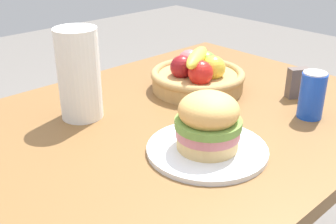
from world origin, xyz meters
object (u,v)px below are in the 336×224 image
Objects in this scene: fruit_basket at (198,75)px; napkin_holder at (297,83)px; sandwich at (208,122)px; plate at (207,149)px; paper_towel_roll at (79,74)px; soda_can at (312,95)px.

fruit_basket is 3.22× the size of napkin_holder.
napkin_holder is (0.43, 0.03, -0.03)m from sandwich.
plate is 0.44m from napkin_holder.
plate is 0.38m from fruit_basket.
plate is at bearing -145.73° from napkin_holder.
paper_towel_roll reaches higher than napkin_holder.
napkin_holder is (0.54, -0.32, -0.07)m from paper_towel_roll.
soda_can is at bearing -104.57° from napkin_holder.
paper_towel_roll is (-0.10, 0.36, 0.04)m from sandwich.
plate is at bearing 93.58° from sandwich.
paper_towel_roll reaches higher than fruit_basket.
napkin_holder is at bearing -54.88° from fruit_basket.
soda_can is 1.40× the size of napkin_holder.
napkin_holder is at bearing 4.48° from sandwich.
napkin_holder is (0.43, 0.03, 0.04)m from plate.
napkin_holder is (0.17, -0.24, -0.00)m from fruit_basket.
fruit_basket reaches higher than soda_can.
soda_can is 0.14m from napkin_holder.
sandwich is 0.52× the size of fruit_basket.
fruit_basket is 1.21× the size of paper_towel_roll.
fruit_basket is at bearing 154.91° from napkin_holder.
paper_towel_roll is (-0.44, 0.42, 0.06)m from soda_can.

